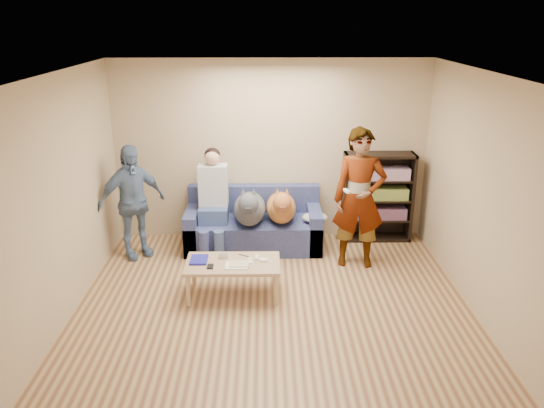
{
  "coord_description": "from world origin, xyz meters",
  "views": [
    {
      "loc": [
        -0.08,
        -4.94,
        3.14
      ],
      "look_at": [
        0.0,
        1.2,
        0.95
      ],
      "focal_mm": 35.0,
      "sensor_mm": 36.0,
      "label": 1
    }
  ],
  "objects_px": {
    "person_standing_left": "(132,202)",
    "dog_gray": "(249,208)",
    "dog_tan": "(281,207)",
    "coffee_table": "(233,266)",
    "notebook_blue": "(199,260)",
    "camera_silver": "(223,256)",
    "sofa": "(254,227)",
    "person_seated": "(213,198)",
    "person_standing_right": "(359,199)",
    "bookshelf": "(377,195)"
  },
  "relations": [
    {
      "from": "dog_tan",
      "to": "coffee_table",
      "type": "relative_size",
      "value": 1.06
    },
    {
      "from": "notebook_blue",
      "to": "coffee_table",
      "type": "relative_size",
      "value": 0.24
    },
    {
      "from": "person_standing_right",
      "to": "person_seated",
      "type": "distance_m",
      "value": 2.0
    },
    {
      "from": "camera_silver",
      "to": "person_seated",
      "type": "relative_size",
      "value": 0.07
    },
    {
      "from": "notebook_blue",
      "to": "sofa",
      "type": "bearing_deg",
      "value": 66.01
    },
    {
      "from": "notebook_blue",
      "to": "coffee_table",
      "type": "height_order",
      "value": "notebook_blue"
    },
    {
      "from": "person_seated",
      "to": "dog_tan",
      "type": "distance_m",
      "value": 0.95
    },
    {
      "from": "dog_gray",
      "to": "bookshelf",
      "type": "distance_m",
      "value": 1.91
    },
    {
      "from": "dog_tan",
      "to": "bookshelf",
      "type": "height_order",
      "value": "bookshelf"
    },
    {
      "from": "coffee_table",
      "to": "bookshelf",
      "type": "height_order",
      "value": "bookshelf"
    },
    {
      "from": "person_standing_left",
      "to": "notebook_blue",
      "type": "bearing_deg",
      "value": -81.76
    },
    {
      "from": "person_seated",
      "to": "bookshelf",
      "type": "relative_size",
      "value": 1.13
    },
    {
      "from": "camera_silver",
      "to": "dog_tan",
      "type": "height_order",
      "value": "dog_tan"
    },
    {
      "from": "person_standing_right",
      "to": "dog_tan",
      "type": "height_order",
      "value": "person_standing_right"
    },
    {
      "from": "notebook_blue",
      "to": "sofa",
      "type": "distance_m",
      "value": 1.52
    },
    {
      "from": "person_standing_left",
      "to": "person_seated",
      "type": "distance_m",
      "value": 1.09
    },
    {
      "from": "sofa",
      "to": "dog_tan",
      "type": "height_order",
      "value": "dog_tan"
    },
    {
      "from": "camera_silver",
      "to": "person_seated",
      "type": "bearing_deg",
      "value": 100.38
    },
    {
      "from": "camera_silver",
      "to": "dog_gray",
      "type": "relative_size",
      "value": 0.09
    },
    {
      "from": "person_standing_right",
      "to": "coffee_table",
      "type": "relative_size",
      "value": 1.67
    },
    {
      "from": "camera_silver",
      "to": "dog_tan",
      "type": "distance_m",
      "value": 1.38
    },
    {
      "from": "camera_silver",
      "to": "person_standing_left",
      "type": "bearing_deg",
      "value": 142.4
    },
    {
      "from": "dog_gray",
      "to": "bookshelf",
      "type": "relative_size",
      "value": 0.97
    },
    {
      "from": "person_standing_right",
      "to": "dog_tan",
      "type": "bearing_deg",
      "value": 159.4
    },
    {
      "from": "dog_tan",
      "to": "bookshelf",
      "type": "distance_m",
      "value": 1.46
    },
    {
      "from": "sofa",
      "to": "person_seated",
      "type": "bearing_deg",
      "value": -167.13
    },
    {
      "from": "dog_tan",
      "to": "bookshelf",
      "type": "bearing_deg",
      "value": 15.3
    },
    {
      "from": "person_standing_right",
      "to": "notebook_blue",
      "type": "xyz_separation_m",
      "value": [
        -1.99,
        -0.76,
        -0.49
      ]
    },
    {
      "from": "camera_silver",
      "to": "sofa",
      "type": "distance_m",
      "value": 1.37
    },
    {
      "from": "person_standing_right",
      "to": "person_standing_left",
      "type": "distance_m",
      "value": 3.02
    },
    {
      "from": "person_standing_right",
      "to": "sofa",
      "type": "height_order",
      "value": "person_standing_right"
    },
    {
      "from": "person_seated",
      "to": "bookshelf",
      "type": "distance_m",
      "value": 2.38
    },
    {
      "from": "coffee_table",
      "to": "bookshelf",
      "type": "distance_m",
      "value": 2.64
    },
    {
      "from": "person_standing_right",
      "to": "notebook_blue",
      "type": "relative_size",
      "value": 7.08
    },
    {
      "from": "person_standing_left",
      "to": "bookshelf",
      "type": "bearing_deg",
      "value": -25.95
    },
    {
      "from": "coffee_table",
      "to": "dog_gray",
      "type": "bearing_deg",
      "value": 82.16
    },
    {
      "from": "person_standing_left",
      "to": "dog_tan",
      "type": "xyz_separation_m",
      "value": [
        2.01,
        0.17,
        -0.15
      ]
    },
    {
      "from": "person_seated",
      "to": "person_standing_left",
      "type": "bearing_deg",
      "value": -169.43
    },
    {
      "from": "sofa",
      "to": "coffee_table",
      "type": "height_order",
      "value": "sofa"
    },
    {
      "from": "dog_gray",
      "to": "person_seated",
      "type": "bearing_deg",
      "value": 168.52
    },
    {
      "from": "person_standing_right",
      "to": "camera_silver",
      "type": "height_order",
      "value": "person_standing_right"
    },
    {
      "from": "person_standing_right",
      "to": "sofa",
      "type": "bearing_deg",
      "value": 160.55
    },
    {
      "from": "notebook_blue",
      "to": "dog_gray",
      "type": "relative_size",
      "value": 0.21
    },
    {
      "from": "bookshelf",
      "to": "person_standing_right",
      "type": "bearing_deg",
      "value": -116.27
    },
    {
      "from": "dog_tan",
      "to": "notebook_blue",
      "type": "bearing_deg",
      "value": -129.19
    },
    {
      "from": "person_standing_left",
      "to": "dog_gray",
      "type": "xyz_separation_m",
      "value": [
        1.57,
        0.1,
        -0.13
      ]
    },
    {
      "from": "sofa",
      "to": "coffee_table",
      "type": "distance_m",
      "value": 1.45
    },
    {
      "from": "sofa",
      "to": "bookshelf",
      "type": "bearing_deg",
      "value": 7.4
    },
    {
      "from": "notebook_blue",
      "to": "camera_silver",
      "type": "distance_m",
      "value": 0.29
    },
    {
      "from": "camera_silver",
      "to": "person_seated",
      "type": "xyz_separation_m",
      "value": [
        -0.22,
        1.19,
        0.33
      ]
    }
  ]
}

